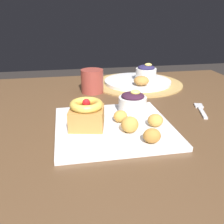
# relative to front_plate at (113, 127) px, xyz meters

# --- Properties ---
(dining_table) EXTENTS (1.24, 1.06, 0.73)m
(dining_table) POSITION_rel_front_plate_xyz_m (0.02, 0.07, -0.10)
(dining_table) COLOR brown
(dining_table) RESTS_ON ground_plane
(woven_placemat) EXTENTS (0.38, 0.38, 0.00)m
(woven_placemat) POSITION_rel_front_plate_xyz_m (0.18, 0.41, -0.00)
(woven_placemat) COLOR #AD894C
(woven_placemat) RESTS_ON dining_table
(front_plate) EXTENTS (0.30, 0.30, 0.01)m
(front_plate) POSITION_rel_front_plate_xyz_m (0.00, 0.00, 0.00)
(front_plate) COLOR white
(front_plate) RESTS_ON dining_table
(cake_slice) EXTENTS (0.10, 0.10, 0.08)m
(cake_slice) POSITION_rel_front_plate_xyz_m (-0.07, -0.00, 0.04)
(cake_slice) COLOR #B77F3D
(cake_slice) RESTS_ON front_plate
(berry_ramekin) EXTENTS (0.08, 0.08, 0.07)m
(berry_ramekin) POSITION_rel_front_plate_xyz_m (0.07, 0.08, 0.03)
(berry_ramekin) COLOR white
(berry_ramekin) RESTS_ON front_plate
(fritter_front) EXTENTS (0.04, 0.04, 0.03)m
(fritter_front) POSITION_rel_front_plate_xyz_m (0.07, -0.11, 0.02)
(fritter_front) COLOR #BC7F38
(fritter_front) RESTS_ON front_plate
(fritter_middle) EXTENTS (0.04, 0.04, 0.03)m
(fritter_middle) POSITION_rel_front_plate_xyz_m (0.11, -0.03, 0.02)
(fritter_middle) COLOR gold
(fritter_middle) RESTS_ON front_plate
(fritter_back) EXTENTS (0.04, 0.04, 0.04)m
(fritter_back) POSITION_rel_front_plate_xyz_m (0.03, -0.05, 0.03)
(fritter_back) COLOR gold
(fritter_back) RESTS_ON front_plate
(fritter_extra) EXTENTS (0.04, 0.04, 0.03)m
(fritter_extra) POSITION_rel_front_plate_xyz_m (0.02, 0.01, 0.02)
(fritter_extra) COLOR gold
(fritter_extra) RESTS_ON front_plate
(back_plate) EXTENTS (0.28, 0.28, 0.01)m
(back_plate) POSITION_rel_front_plate_xyz_m (0.18, 0.41, 0.01)
(back_plate) COLOR white
(back_plate) RESTS_ON woven_placemat
(back_ramekin) EXTENTS (0.09, 0.09, 0.07)m
(back_ramekin) POSITION_rel_front_plate_xyz_m (0.22, 0.40, 0.04)
(back_ramekin) COLOR white
(back_ramekin) RESTS_ON back_plate
(back_pastry) EXTENTS (0.06, 0.06, 0.04)m
(back_pastry) POSITION_rel_front_plate_xyz_m (0.18, 0.33, 0.03)
(back_pastry) COLOR #B77F3D
(back_pastry) RESTS_ON back_plate
(fork) EXTENTS (0.05, 0.12, 0.00)m
(fork) POSITION_rel_front_plate_xyz_m (0.30, 0.08, -0.00)
(fork) COLOR silver
(fork) RESTS_ON dining_table
(coffee_mug) EXTENTS (0.08, 0.08, 0.09)m
(coffee_mug) POSITION_rel_front_plate_xyz_m (-0.02, 0.33, 0.04)
(coffee_mug) COLOR #993D33
(coffee_mug) RESTS_ON dining_table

